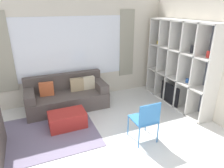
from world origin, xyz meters
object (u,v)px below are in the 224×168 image
couch_main (67,96)px  folding_chair (146,118)px  shelving_unit (179,65)px  ottoman (67,120)px

couch_main → folding_chair: size_ratio=2.33×
couch_main → folding_chair: bearing=-61.6°
shelving_unit → couch_main: (-2.76, 0.92, -0.76)m
shelving_unit → couch_main: 3.01m
folding_chair → couch_main: bearing=-61.6°
ottoman → couch_main: bearing=78.8°
couch_main → folding_chair: 2.32m
couch_main → ottoman: size_ratio=2.57×
ottoman → folding_chair: folding_chair is taller
couch_main → ottoman: 0.98m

